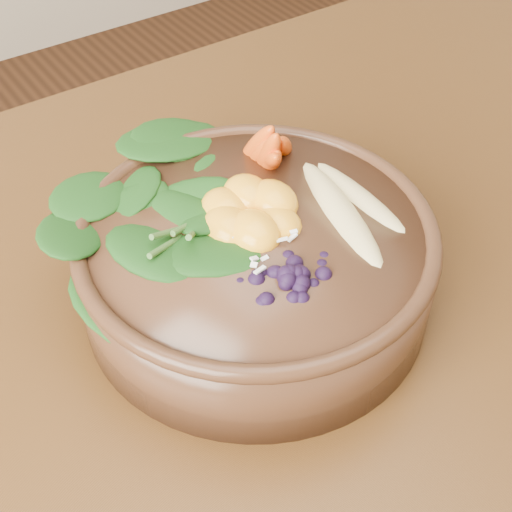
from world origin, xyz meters
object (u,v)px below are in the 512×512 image
Objects in this scene: kale_heap at (179,175)px; banana_halves at (351,190)px; carrot_cluster at (283,122)px; stoneware_bowl at (256,265)px; blueberry_pile at (288,261)px; mandarin_cluster at (251,200)px; dining_table at (417,317)px.

banana_halves is at bearing -38.28° from kale_heap.
banana_halves is (0.01, -0.08, -0.03)m from carrot_cluster.
blueberry_pile is (-0.01, -0.06, 0.06)m from stoneware_bowl.
carrot_cluster reaches higher than kale_heap.
kale_heap is (-0.03, 0.07, 0.06)m from stoneware_bowl.
stoneware_bowl is 1.53× the size of kale_heap.
mandarin_cluster is at bearing -56.52° from kale_heap.
blueberry_pile is (-0.09, -0.04, 0.01)m from banana_halves.
banana_halves is (0.11, -0.09, -0.01)m from kale_heap.
kale_heap is at bearing 156.45° from banana_halves.
mandarin_cluster reaches higher than dining_table.
carrot_cluster reaches higher than blueberry_pile.
stoneware_bowl is at bearing -123.69° from carrot_cluster.
mandarin_cluster is at bearing 76.00° from blueberry_pile.
dining_table is 0.26m from blueberry_pile.
dining_table is 12.02× the size of blueberry_pile.
dining_table is at bearing -30.30° from kale_heap.
mandarin_cluster is at bearing 68.93° from stoneware_bowl.
kale_heap reaches higher than stoneware_bowl.
dining_table is 17.51× the size of mandarin_cluster.
stoneware_bowl is 0.08m from blueberry_pile.
banana_halves is at bearing 23.75° from blueberry_pile.
mandarin_cluster is (-0.06, -0.05, -0.02)m from carrot_cluster.
stoneware_bowl is at bearing -67.86° from kale_heap.
carrot_cluster is at bearing 132.29° from dining_table.
banana_halves reaches higher than dining_table.
kale_heap reaches higher than dining_table.
blueberry_pile is at bearing -82.93° from kale_heap.
carrot_cluster is 0.08m from mandarin_cluster.
kale_heap is at bearing 112.14° from stoneware_bowl.
stoneware_bowl is at bearing -177.26° from banana_halves.
blueberry_pile is (-0.08, -0.12, -0.02)m from carrot_cluster.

